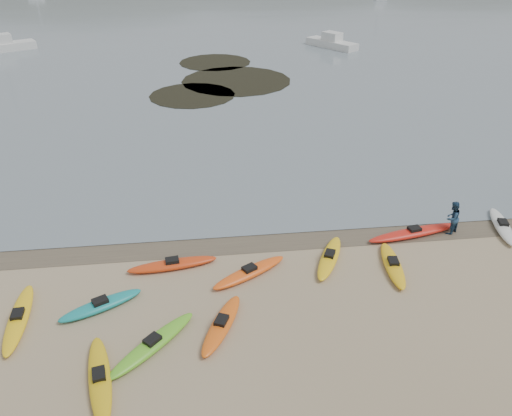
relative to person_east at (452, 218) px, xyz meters
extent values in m
plane|color=tan|center=(-9.08, 0.80, -0.82)|extent=(600.00, 600.00, 0.00)
plane|color=brown|center=(-9.08, 0.50, -0.82)|extent=(60.00, 60.00, 0.00)
ellipsoid|color=orange|center=(-11.02, -5.12, -0.65)|extent=(2.02, 3.32, 0.34)
ellipsoid|color=yellow|center=(-18.36, -3.92, -0.65)|extent=(0.95, 3.93, 0.34)
ellipsoid|color=silver|center=(2.62, 0.00, -0.65)|extent=(1.53, 3.50, 0.34)
ellipsoid|color=yellow|center=(-6.17, -1.55, -0.65)|extent=(2.13, 3.38, 0.34)
ellipsoid|color=yellow|center=(-3.65, -2.39, -0.65)|extent=(1.08, 3.36, 0.34)
ellipsoid|color=#FF5A16|center=(-9.70, -2.16, -0.65)|extent=(3.46, 2.45, 0.34)
ellipsoid|color=red|center=(-12.87, -1.25, -0.65)|extent=(3.84, 1.22, 0.34)
ellipsoid|color=gold|center=(-15.00, -7.11, -0.65)|extent=(1.47, 3.90, 0.34)
ellipsoid|color=teal|center=(-15.49, -3.53, -0.65)|extent=(3.17, 2.10, 0.34)
ellipsoid|color=red|center=(-1.78, -0.05, -0.65)|extent=(4.79, 1.64, 0.34)
ellipsoid|color=#65C327|center=(-13.42, -5.79, -0.65)|extent=(3.18, 3.31, 0.34)
imported|color=navy|center=(0.00, 0.00, 0.00)|extent=(1.00, 0.95, 1.64)
cylinder|color=black|center=(-11.87, 22.95, -0.79)|extent=(7.22, 7.22, 0.04)
cylinder|color=black|center=(-7.81, 27.01, -0.79)|extent=(10.07, 10.07, 0.04)
cylinder|color=black|center=(-9.43, 34.14, -0.79)|extent=(7.40, 7.40, 0.04)
cube|color=silver|center=(-33.08, 42.19, -0.32)|extent=(7.20, 5.17, 1.00)
cube|color=silver|center=(4.41, 39.78, -0.36)|extent=(5.24, 6.43, 0.92)
ellipsoid|color=#384235|center=(-54.08, 195.80, -18.82)|extent=(220.00, 120.00, 80.00)
ellipsoid|color=#384235|center=(25.92, 190.80, -16.12)|extent=(200.00, 110.00, 68.00)
ellipsoid|color=#384235|center=(110.92, 200.80, -17.92)|extent=(230.00, 130.00, 76.00)
camera|label=1|loc=(-11.38, -18.60, 11.89)|focal=35.00mm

